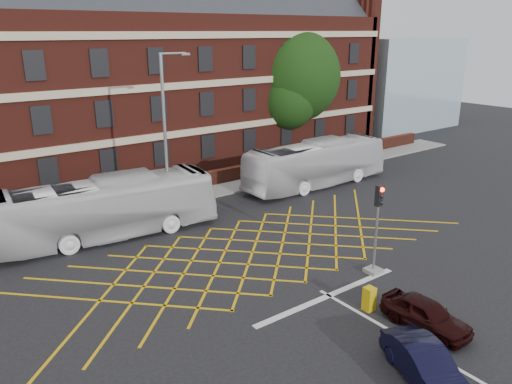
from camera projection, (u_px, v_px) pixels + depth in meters
ground at (277, 266)px, 24.00m from camera, size 120.00×120.00×0.00m
victorian_building at (101, 71)px, 38.44m from camera, size 51.00×12.17×20.40m
boundary_wall at (156, 190)px, 33.71m from camera, size 56.00×0.50×1.10m
far_pavement at (163, 200)px, 33.10m from camera, size 60.00×3.00×0.12m
glass_block at (390, 83)px, 57.84m from camera, size 14.00×10.00×10.00m
box_junction_hatching at (252, 252)px, 25.52m from camera, size 8.22×8.22×0.02m
stop_line at (329, 296)px, 21.33m from camera, size 8.00×0.30×0.02m
centre_line at (469, 376)px, 16.39m from camera, size 0.15×14.00×0.02m
bus_left at (106, 208)px, 26.93m from camera, size 12.17×4.00×3.33m
bus_right at (316, 164)px, 36.02m from camera, size 11.73×2.76×3.27m
car_navy at (425, 365)px, 15.96m from camera, size 2.65×3.97×1.24m
car_maroon at (426, 314)px, 18.85m from camera, size 1.48×3.54×1.20m
deciduous_tree at (293, 83)px, 44.50m from camera, size 8.34×8.29×11.08m
traffic_light_near at (376, 238)px, 22.84m from camera, size 0.70×0.70×4.27m
street_lamp at (168, 166)px, 28.52m from camera, size 2.25×1.00×9.69m
utility_cabinet at (369, 299)px, 20.12m from camera, size 0.42×0.41×1.00m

